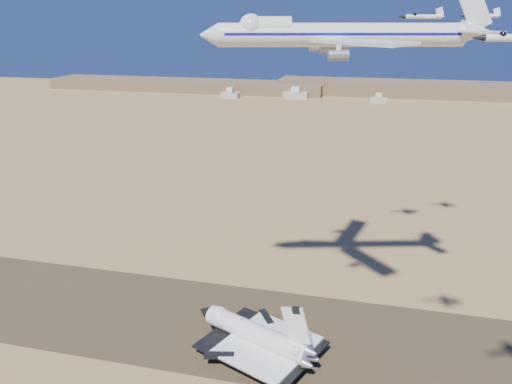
% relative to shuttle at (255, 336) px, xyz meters
% --- Properties ---
extents(ground, '(1200.00, 1200.00, 0.00)m').
position_rel_shuttle_xyz_m(ground, '(-9.60, 10.45, -5.59)').
color(ground, '#AD814D').
rests_on(ground, ground).
extents(runway, '(600.00, 50.00, 0.06)m').
position_rel_shuttle_xyz_m(runway, '(-9.60, 10.45, -5.56)').
color(runway, brown).
rests_on(runway, ground).
extents(ridgeline, '(960.00, 90.00, 18.00)m').
position_rel_shuttle_xyz_m(ridgeline, '(55.72, 537.75, 2.04)').
color(ridgeline, brown).
rests_on(ridgeline, ground).
extents(hangars, '(200.50, 29.50, 30.00)m').
position_rel_shuttle_xyz_m(hangars, '(-73.60, 488.88, -0.76)').
color(hangars, beige).
rests_on(hangars, ground).
extents(shuttle, '(42.73, 35.74, 20.78)m').
position_rel_shuttle_xyz_m(shuttle, '(0.00, 0.00, 0.00)').
color(shuttle, white).
rests_on(shuttle, runway).
extents(carrier_747, '(75.47, 56.54, 18.83)m').
position_rel_shuttle_xyz_m(carrier_747, '(17.15, 14.38, 84.59)').
color(carrier_747, white).
extents(crew_a, '(0.61, 0.77, 1.84)m').
position_rel_shuttle_xyz_m(crew_a, '(6.76, -10.66, -4.61)').
color(crew_a, '#F83E0E').
rests_on(crew_a, runway).
extents(crew_b, '(0.90, 1.01, 1.81)m').
position_rel_shuttle_xyz_m(crew_b, '(8.72, -8.97, -4.62)').
color(crew_b, '#F83E0E').
rests_on(crew_b, runway).
extents(crew_c, '(0.98, 1.00, 1.58)m').
position_rel_shuttle_xyz_m(crew_c, '(8.64, -11.01, -4.74)').
color(crew_c, '#F83E0E').
rests_on(crew_c, runway).
extents(chase_jet_c, '(14.74, 8.53, 3.75)m').
position_rel_shuttle_xyz_m(chase_jet_c, '(41.75, 57.49, 89.12)').
color(chase_jet_c, white).
extents(chase_jet_d, '(13.67, 7.55, 3.41)m').
position_rel_shuttle_xyz_m(chase_jet_d, '(61.95, 72.37, 89.42)').
color(chase_jet_d, white).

